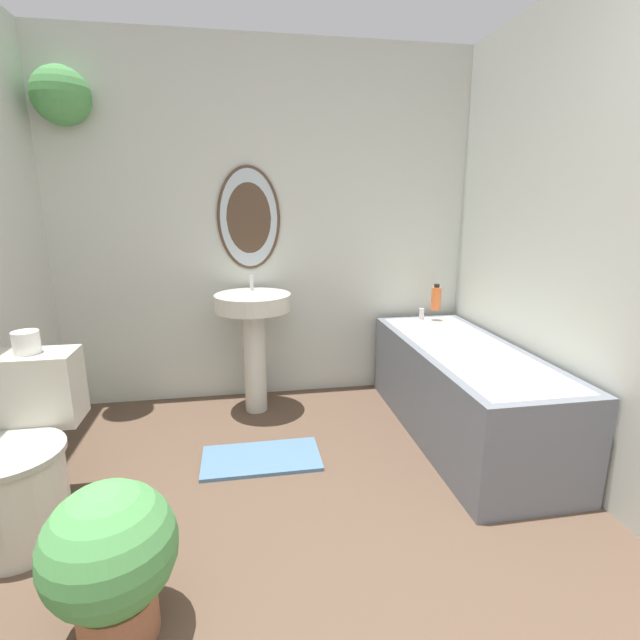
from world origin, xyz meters
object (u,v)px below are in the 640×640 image
pedestal_sink (254,325)px  toilet_paper_roll (26,342)px  bathtub (463,390)px  shampoo_bottle (436,298)px  toilet (21,463)px  potted_plant (111,556)px

pedestal_sink → toilet_paper_roll: size_ratio=8.20×
pedestal_sink → bathtub: (1.21, -0.56, -0.31)m
bathtub → toilet_paper_roll: size_ratio=14.39×
shampoo_bottle → toilet: bearing=-154.0°
pedestal_sink → bathtub: pedestal_sink is taller
potted_plant → toilet_paper_roll: 1.08m
toilet → pedestal_sink: size_ratio=0.80×
toilet_paper_roll → pedestal_sink: bearing=39.0°
bathtub → potted_plant: size_ratio=2.94×
bathtub → toilet_paper_roll: 2.29m
toilet → toilet_paper_roll: (0.00, 0.22, 0.46)m
bathtub → potted_plant: 2.03m
toilet → potted_plant: 0.79m
toilet → potted_plant: toilet is taller
shampoo_bottle → toilet_paper_roll: toilet_paper_roll is taller
toilet_paper_roll → potted_plant: bearing=-58.5°
pedestal_sink → toilet_paper_roll: pedestal_sink is taller
toilet → bathtub: toilet is taller
pedestal_sink → bathtub: 1.37m
shampoo_bottle → potted_plant: 2.53m
potted_plant → toilet_paper_roll: size_ratio=4.89×
shampoo_bottle → bathtub: bearing=-97.4°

